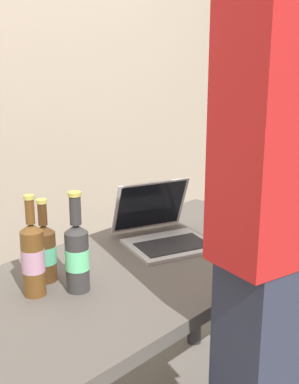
# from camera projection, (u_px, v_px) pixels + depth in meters

# --- Properties ---
(desk) EXTENTS (1.43, 0.70, 0.75)m
(desk) POSITION_uv_depth(u_px,v_px,m) (149.00, 291.00, 1.79)
(desk) COLOR #56514C
(desk) RESTS_ON ground
(laptop) EXTENTS (0.40, 0.42, 0.22)m
(laptop) POSITION_uv_depth(u_px,v_px,m) (163.00, 229.00, 1.93)
(laptop) COLOR #B7BABC
(laptop) RESTS_ON desk
(beer_bottle_green) EXTENTS (0.07, 0.07, 0.31)m
(beer_bottle_green) POSITION_uv_depth(u_px,v_px,m) (33.00, 257.00, 1.49)
(beer_bottle_green) COLOR brown
(beer_bottle_green) RESTS_ON desk
(beer_bottle_dark) EXTENTS (0.07, 0.07, 0.27)m
(beer_bottle_dark) POSITION_uv_depth(u_px,v_px,m) (45.00, 251.00, 1.59)
(beer_bottle_dark) COLOR #472B14
(beer_bottle_dark) RESTS_ON desk
(beer_bottle_brown) EXTENTS (0.07, 0.07, 0.31)m
(beer_bottle_brown) POSITION_uv_depth(u_px,v_px,m) (77.00, 254.00, 1.51)
(beer_bottle_brown) COLOR #333333
(beer_bottle_brown) RESTS_ON desk
(person_figure) EXTENTS (0.42, 0.33, 1.91)m
(person_figure) POSITION_uv_depth(u_px,v_px,m) (287.00, 237.00, 1.26)
(person_figure) COLOR #2D3347
(person_figure) RESTS_ON ground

